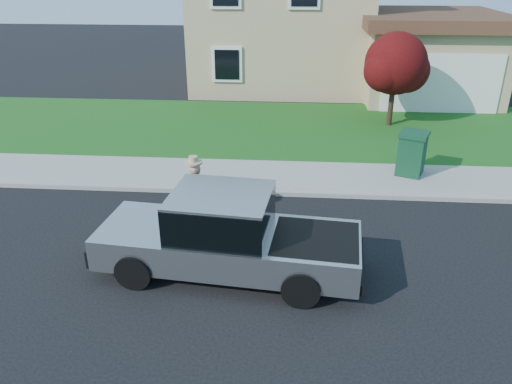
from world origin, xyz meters
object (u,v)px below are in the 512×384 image
Objects in this scene: pickup_truck at (227,237)px; woman at (195,192)px; ornamental_tree at (396,67)px; trash_bin at (412,153)px.

pickup_truck is 3.17× the size of woman.
woman is at bearing 122.94° from pickup_truck.
ornamental_tree reaches higher than trash_bin.
pickup_truck is at bearing -116.02° from ornamental_tree.
trash_bin is at bearing 53.78° from pickup_truck.
woman is 1.39× the size of trash_bin.
woman is at bearing -128.24° from trash_bin.
woman is 9.96m from ornamental_tree.
trash_bin is at bearing -92.97° from ornamental_tree.
woman is 6.40m from trash_bin.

